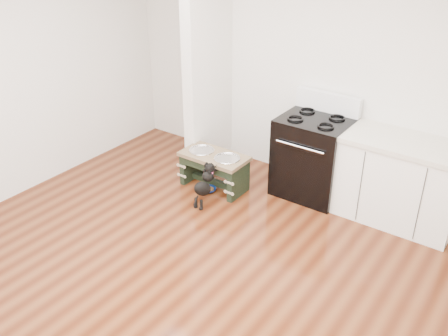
% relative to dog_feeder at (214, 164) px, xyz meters
% --- Properties ---
extents(ground, '(5.00, 5.00, 0.00)m').
position_rel_dog_feeder_xyz_m(ground, '(0.73, -1.60, -0.31)').
color(ground, '#421A0B').
rests_on(ground, ground).
extents(room_shell, '(5.00, 5.00, 5.00)m').
position_rel_dog_feeder_xyz_m(room_shell, '(0.73, -1.60, 1.31)').
color(room_shell, silver).
rests_on(room_shell, ground).
extents(partition_wall, '(0.15, 0.80, 2.70)m').
position_rel_dog_feeder_xyz_m(partition_wall, '(-0.45, 0.50, 1.04)').
color(partition_wall, silver).
rests_on(partition_wall, ground).
extents(oven_range, '(0.76, 0.69, 1.14)m').
position_rel_dog_feeder_xyz_m(oven_range, '(0.98, 0.56, 0.17)').
color(oven_range, black).
rests_on(oven_range, ground).
extents(cabinet_run, '(1.24, 0.64, 0.91)m').
position_rel_dog_feeder_xyz_m(cabinet_run, '(1.96, 0.58, 0.15)').
color(cabinet_run, white).
rests_on(cabinet_run, ground).
extents(dog_feeder, '(0.78, 0.42, 0.45)m').
position_rel_dog_feeder_xyz_m(dog_feeder, '(0.00, 0.00, 0.00)').
color(dog_feeder, black).
rests_on(dog_feeder, ground).
extents(puppy, '(0.14, 0.40, 0.48)m').
position_rel_dog_feeder_xyz_m(puppy, '(0.14, -0.36, -0.04)').
color(puppy, black).
rests_on(puppy, ground).
extents(floor_bowl, '(0.20, 0.20, 0.05)m').
position_rel_dog_feeder_xyz_m(floor_bowl, '(0.02, -0.12, -0.28)').
color(floor_bowl, navy).
rests_on(floor_bowl, ground).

